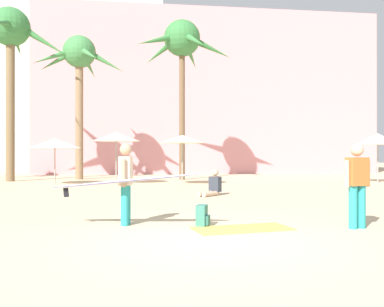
{
  "coord_description": "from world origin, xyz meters",
  "views": [
    {
      "loc": [
        -1.15,
        -6.67,
        1.41
      ],
      "look_at": [
        0.71,
        7.49,
        1.44
      ],
      "focal_mm": 39.28,
      "sensor_mm": 36.0,
      "label": 1
    }
  ],
  "objects_px": {
    "palm_tree_center": "(10,39)",
    "palm_tree_right": "(79,63)",
    "cafe_umbrella_2": "(55,143)",
    "cafe_umbrella_3": "(182,139)",
    "person_near_right": "(357,182)",
    "cafe_umbrella_0": "(116,137)",
    "person_near_left": "(212,186)",
    "backpack": "(202,216)",
    "palm_tree_far_left": "(182,45)",
    "cafe_umbrella_1": "(378,139)",
    "person_mid_left": "(125,181)",
    "beach_towel": "(242,229)"
  },
  "relations": [
    {
      "from": "palm_tree_far_left",
      "to": "cafe_umbrella_0",
      "type": "relative_size",
      "value": 3.64
    },
    {
      "from": "palm_tree_right",
      "to": "cafe_umbrella_0",
      "type": "xyz_separation_m",
      "value": [
        2.27,
        -4.09,
        -4.37
      ]
    },
    {
      "from": "cafe_umbrella_0",
      "to": "cafe_umbrella_1",
      "type": "bearing_deg",
      "value": -3.43
    },
    {
      "from": "palm_tree_center",
      "to": "person_near_left",
      "type": "xyz_separation_m",
      "value": [
        9.17,
        -8.9,
        -7.17
      ]
    },
    {
      "from": "cafe_umbrella_0",
      "to": "person_mid_left",
      "type": "distance_m",
      "value": 12.02
    },
    {
      "from": "cafe_umbrella_0",
      "to": "person_near_right",
      "type": "xyz_separation_m",
      "value": [
        5.14,
        -12.76,
        -1.37
      ]
    },
    {
      "from": "cafe_umbrella_0",
      "to": "person_near_left",
      "type": "bearing_deg",
      "value": -59.82
    },
    {
      "from": "cafe_umbrella_3",
      "to": "beach_towel",
      "type": "xyz_separation_m",
      "value": [
        -0.12,
        -11.68,
        -2.12
      ]
    },
    {
      "from": "beach_towel",
      "to": "person_near_right",
      "type": "distance_m",
      "value": 2.36
    },
    {
      "from": "cafe_umbrella_3",
      "to": "person_near_right",
      "type": "relative_size",
      "value": 1.43
    },
    {
      "from": "palm_tree_right",
      "to": "beach_towel",
      "type": "height_order",
      "value": "palm_tree_right"
    },
    {
      "from": "backpack",
      "to": "cafe_umbrella_1",
      "type": "bearing_deg",
      "value": 68.65
    },
    {
      "from": "palm_tree_center",
      "to": "cafe_umbrella_2",
      "type": "relative_size",
      "value": 3.81
    },
    {
      "from": "cafe_umbrella_0",
      "to": "person_mid_left",
      "type": "height_order",
      "value": "cafe_umbrella_0"
    },
    {
      "from": "person_near_left",
      "to": "backpack",
      "type": "bearing_deg",
      "value": 32.68
    },
    {
      "from": "palm_tree_center",
      "to": "palm_tree_right",
      "type": "distance_m",
      "value": 3.7
    },
    {
      "from": "palm_tree_far_left",
      "to": "palm_tree_center",
      "type": "bearing_deg",
      "value": -178.16
    },
    {
      "from": "palm_tree_right",
      "to": "cafe_umbrella_1",
      "type": "bearing_deg",
      "value": -17.8
    },
    {
      "from": "palm_tree_far_left",
      "to": "cafe_umbrella_2",
      "type": "relative_size",
      "value": 3.74
    },
    {
      "from": "palm_tree_far_left",
      "to": "person_near_right",
      "type": "bearing_deg",
      "value": -84.07
    },
    {
      "from": "palm_tree_center",
      "to": "person_mid_left",
      "type": "distance_m",
      "value": 17.34
    },
    {
      "from": "palm_tree_center",
      "to": "cafe_umbrella_0",
      "type": "height_order",
      "value": "palm_tree_center"
    },
    {
      "from": "cafe_umbrella_0",
      "to": "cafe_umbrella_2",
      "type": "bearing_deg",
      "value": 179.23
    },
    {
      "from": "backpack",
      "to": "beach_towel",
      "type": "bearing_deg",
      "value": -6.88
    },
    {
      "from": "palm_tree_right",
      "to": "backpack",
      "type": "relative_size",
      "value": 19.41
    },
    {
      "from": "backpack",
      "to": "cafe_umbrella_2",
      "type": "bearing_deg",
      "value": 134.38
    },
    {
      "from": "cafe_umbrella_0",
      "to": "person_near_left",
      "type": "relative_size",
      "value": 2.66
    },
    {
      "from": "palm_tree_far_left",
      "to": "cafe_umbrella_1",
      "type": "bearing_deg",
      "value": -22.39
    },
    {
      "from": "cafe_umbrella_3",
      "to": "person_mid_left",
      "type": "xyz_separation_m",
      "value": [
        -2.32,
        -11.07,
        -1.23
      ]
    },
    {
      "from": "palm_tree_center",
      "to": "person_near_right",
      "type": "xyz_separation_m",
      "value": [
        10.77,
        -15.56,
        -6.6
      ]
    },
    {
      "from": "palm_tree_center",
      "to": "cafe_umbrella_1",
      "type": "relative_size",
      "value": 3.72
    },
    {
      "from": "cafe_umbrella_0",
      "to": "person_near_left",
      "type": "distance_m",
      "value": 7.32
    },
    {
      "from": "palm_tree_far_left",
      "to": "person_near_right",
      "type": "height_order",
      "value": "palm_tree_far_left"
    },
    {
      "from": "palm_tree_far_left",
      "to": "beach_towel",
      "type": "height_order",
      "value": "palm_tree_far_left"
    },
    {
      "from": "cafe_umbrella_2",
      "to": "person_mid_left",
      "type": "height_order",
      "value": "cafe_umbrella_2"
    },
    {
      "from": "cafe_umbrella_1",
      "to": "beach_towel",
      "type": "distance_m",
      "value": 15.53
    },
    {
      "from": "cafe_umbrella_2",
      "to": "beach_towel",
      "type": "bearing_deg",
      "value": -65.24
    },
    {
      "from": "palm_tree_right",
      "to": "cafe_umbrella_2",
      "type": "height_order",
      "value": "palm_tree_right"
    },
    {
      "from": "palm_tree_far_left",
      "to": "person_near_left",
      "type": "height_order",
      "value": "palm_tree_far_left"
    },
    {
      "from": "backpack",
      "to": "person_near_left",
      "type": "distance_m",
      "value": 6.18
    },
    {
      "from": "palm_tree_far_left",
      "to": "palm_tree_center",
      "type": "xyz_separation_m",
      "value": [
        -9.12,
        -0.29,
        -0.07
      ]
    },
    {
      "from": "palm_tree_center",
      "to": "cafe_umbrella_1",
      "type": "height_order",
      "value": "palm_tree_center"
    },
    {
      "from": "palm_tree_right",
      "to": "person_near_left",
      "type": "height_order",
      "value": "palm_tree_right"
    },
    {
      "from": "palm_tree_center",
      "to": "palm_tree_right",
      "type": "relative_size",
      "value": 1.12
    },
    {
      "from": "cafe_umbrella_1",
      "to": "beach_towel",
      "type": "height_order",
      "value": "cafe_umbrella_1"
    },
    {
      "from": "cafe_umbrella_3",
      "to": "beach_towel",
      "type": "distance_m",
      "value": 11.87
    },
    {
      "from": "palm_tree_right",
      "to": "cafe_umbrella_2",
      "type": "bearing_deg",
      "value": -97.99
    },
    {
      "from": "cafe_umbrella_2",
      "to": "backpack",
      "type": "xyz_separation_m",
      "value": [
        5.09,
        -12.18,
        -1.73
      ]
    },
    {
      "from": "cafe_umbrella_2",
      "to": "person_mid_left",
      "type": "distance_m",
      "value": 12.52
    },
    {
      "from": "palm_tree_center",
      "to": "cafe_umbrella_2",
      "type": "xyz_separation_m",
      "value": [
        2.79,
        -2.76,
        -5.56
      ]
    }
  ]
}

